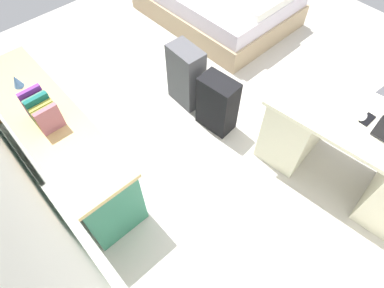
% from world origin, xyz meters
% --- Properties ---
extents(ground_plane, '(5.63, 5.63, 0.00)m').
position_xyz_m(ground_plane, '(0.00, 0.00, 0.00)').
color(ground_plane, beige).
extents(desk, '(1.51, 0.83, 0.75)m').
position_xyz_m(desk, '(-1.32, -0.08, 0.39)').
color(desk, beige).
rests_on(desk, ground_plane).
extents(credenza, '(1.80, 0.48, 0.72)m').
position_xyz_m(credenza, '(0.38, 1.65, 0.36)').
color(credenza, '#2D7056').
rests_on(credenza, ground_plane).
extents(bed, '(1.93, 1.45, 0.58)m').
position_xyz_m(bed, '(1.17, -1.04, 0.24)').
color(bed, tan).
rests_on(bed, ground_plane).
extents(suitcase_black, '(0.38, 0.26, 0.59)m').
position_xyz_m(suitcase_black, '(-0.16, 0.30, 0.29)').
color(suitcase_black, black).
rests_on(suitcase_black, ground_plane).
extents(suitcase_spare_grey, '(0.37, 0.23, 0.67)m').
position_xyz_m(suitcase_spare_grey, '(0.30, 0.30, 0.33)').
color(suitcase_spare_grey, '#4C4C51').
rests_on(suitcase_spare_grey, ground_plane).
extents(computer_mouse, '(0.07, 0.11, 0.03)m').
position_xyz_m(computer_mouse, '(-1.25, -0.08, 0.76)').
color(computer_mouse, white).
rests_on(computer_mouse, desk).
extents(cell_phone_by_mouse, '(0.07, 0.14, 0.01)m').
position_xyz_m(cell_phone_by_mouse, '(-1.29, -0.10, 0.75)').
color(cell_phone_by_mouse, black).
rests_on(cell_phone_by_mouse, desk).
extents(book_row, '(0.27, 0.17, 0.24)m').
position_xyz_m(book_row, '(0.32, 1.65, 0.83)').
color(book_row, '#9D5B69').
rests_on(book_row, credenza).
extents(figurine_small, '(0.08, 0.08, 0.11)m').
position_xyz_m(figurine_small, '(0.80, 1.65, 0.78)').
color(figurine_small, '#4C7FBF').
rests_on(figurine_small, credenza).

